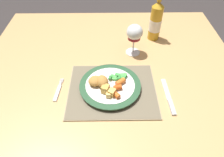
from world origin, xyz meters
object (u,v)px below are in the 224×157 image
(dining_table, at_px, (110,78))
(table_knife, at_px, (169,99))
(fork, at_px, (58,91))
(wine_glass, at_px, (134,34))
(dinner_plate, at_px, (110,86))
(bottle, at_px, (156,21))

(dining_table, height_order, table_knife, table_knife)
(fork, distance_m, wine_glass, 0.43)
(table_knife, bearing_deg, fork, 173.89)
(dining_table, xyz_separation_m, table_knife, (0.24, -0.21, 0.09))
(dining_table, height_order, wine_glass, wine_glass)
(dinner_plate, height_order, table_knife, dinner_plate)
(fork, bearing_deg, wine_glass, 37.69)
(dinner_plate, distance_m, table_knife, 0.24)
(table_knife, relative_size, bottle, 0.67)
(dinner_plate, relative_size, table_knife, 1.34)
(dining_table, xyz_separation_m, fork, (-0.22, -0.16, 0.09))
(wine_glass, xyz_separation_m, bottle, (0.12, 0.13, -0.01))
(dining_table, distance_m, wine_glass, 0.25)
(wine_glass, bearing_deg, table_knife, -68.68)
(dinner_plate, relative_size, wine_glass, 1.63)
(fork, height_order, table_knife, table_knife)
(dinner_plate, bearing_deg, bottle, 57.18)
(fork, bearing_deg, dinner_plate, 3.61)
(table_knife, bearing_deg, dining_table, 138.30)
(wine_glass, bearing_deg, bottle, 46.30)
(dinner_plate, relative_size, fork, 2.02)
(bottle, bearing_deg, table_knife, -90.38)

